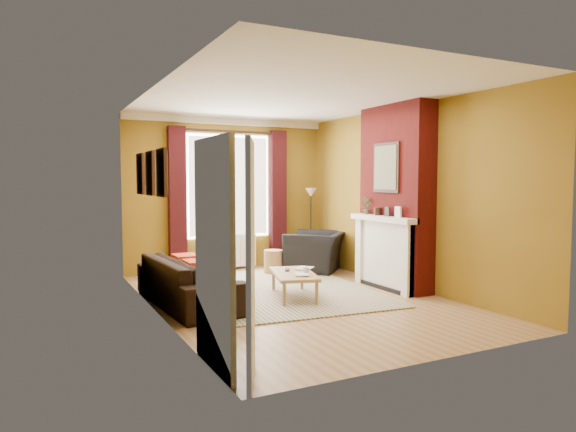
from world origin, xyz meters
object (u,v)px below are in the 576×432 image
Objects in this scene: sofa at (189,281)px; floor_lamp at (311,205)px; coffee_table at (294,275)px; wicker_stool at (273,262)px; armchair at (316,252)px.

floor_lamp is at bearing -59.87° from sofa.
sofa is at bearing -174.67° from coffee_table.
floor_lamp reaches higher than coffee_table.
wicker_stool is (0.54, 1.84, -0.11)m from coffee_table.
armchair is 0.92× the size of coffee_table.
wicker_stool is at bearing -55.43° from sofa.
coffee_table is 0.79× the size of floor_lamp.
armchair is at bearing -110.13° from floor_lamp.
wicker_stool is 0.29× the size of floor_lamp.
floor_lamp reaches higher than wicker_stool.
sofa reaches higher than coffee_table.
armchair is 0.82m from wicker_stool.
floor_lamp reaches higher than sofa.
coffee_table is 1.92m from wicker_stool.
armchair is 1.02m from floor_lamp.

